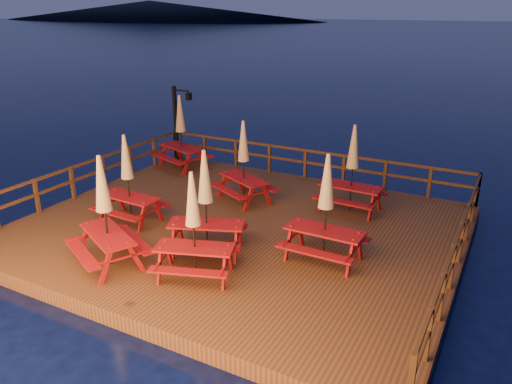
% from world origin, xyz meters
% --- Properties ---
extents(ground, '(500.00, 500.00, 0.00)m').
position_xyz_m(ground, '(0.00, 0.00, 0.00)').
color(ground, black).
rests_on(ground, ground).
extents(deck, '(12.00, 10.00, 0.40)m').
position_xyz_m(deck, '(0.00, 0.00, 0.20)').
color(deck, '#4A2617').
rests_on(deck, ground).
extents(deck_piles, '(11.44, 9.44, 1.40)m').
position_xyz_m(deck_piles, '(0.00, 0.00, -0.30)').
color(deck_piles, '#3C1F13').
rests_on(deck_piles, ground).
extents(railing, '(11.80, 9.75, 1.10)m').
position_xyz_m(railing, '(0.00, 1.78, 1.16)').
color(railing, '#3C1F13').
rests_on(railing, deck).
extents(lamp_post, '(0.85, 0.18, 3.00)m').
position_xyz_m(lamp_post, '(-5.39, 4.55, 2.20)').
color(lamp_post, black).
rests_on(lamp_post, deck).
extents(headland_left, '(180.00, 84.00, 9.00)m').
position_xyz_m(headland_left, '(-160.00, 190.00, 4.50)').
color(headland_left, black).
rests_on(headland_left, ground).
extents(picnic_table_0, '(1.94, 1.62, 2.69)m').
position_xyz_m(picnic_table_0, '(2.43, 2.66, 1.80)').
color(picnic_table_0, maroon).
rests_on(picnic_table_0, deck).
extents(picnic_table_1, '(1.89, 1.58, 2.60)m').
position_xyz_m(picnic_table_1, '(-2.95, -1.20, 1.75)').
color(picnic_table_1, maroon).
rests_on(picnic_table_1, deck).
extents(picnic_table_2, '(2.45, 2.29, 2.77)m').
position_xyz_m(picnic_table_2, '(-1.63, -3.46, 1.84)').
color(picnic_table_2, maroon).
rests_on(picnic_table_2, deck).
extents(picnic_table_3, '(2.40, 2.18, 2.82)m').
position_xyz_m(picnic_table_3, '(-4.71, 3.74, 1.87)').
color(picnic_table_3, maroon).
rests_on(picnic_table_3, deck).
extents(picnic_table_4, '(2.34, 2.16, 2.71)m').
position_xyz_m(picnic_table_4, '(0.11, -1.79, 1.81)').
color(picnic_table_4, maroon).
rests_on(picnic_table_4, deck).
extents(picnic_table_5, '(1.94, 1.60, 2.74)m').
position_xyz_m(picnic_table_5, '(2.89, -0.78, 1.83)').
color(picnic_table_5, maroon).
rests_on(picnic_table_5, deck).
extents(picnic_table_6, '(2.19, 2.00, 2.58)m').
position_xyz_m(picnic_table_6, '(0.56, -2.96, 1.74)').
color(picnic_table_6, maroon).
rests_on(picnic_table_6, deck).
extents(picnic_table_7, '(2.32, 2.17, 2.63)m').
position_xyz_m(picnic_table_7, '(-0.85, 1.81, 1.77)').
color(picnic_table_7, maroon).
rests_on(picnic_table_7, deck).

